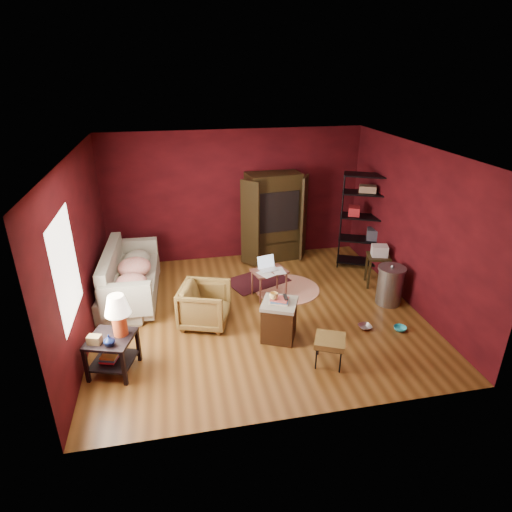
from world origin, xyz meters
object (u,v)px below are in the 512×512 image
at_px(armchair, 205,303).
at_px(hamper, 279,319).
at_px(wire_shelving, 365,217).
at_px(sofa, 129,279).
at_px(laptop_desk, 269,273).
at_px(side_table, 115,327).
at_px(tv_armoire, 273,216).

xyz_separation_m(armchair, hamper, (1.10, -0.63, -0.06)).
xyz_separation_m(armchair, wire_shelving, (3.49, 1.62, 0.71)).
relative_size(sofa, laptop_desk, 2.65).
bearing_deg(wire_shelving, armchair, -131.12).
bearing_deg(laptop_desk, wire_shelving, 7.65).
bearing_deg(side_table, armchair, 35.44).
bearing_deg(side_table, laptop_desk, 32.90).
height_order(laptop_desk, tv_armoire, tv_armoire).
distance_m(side_table, tv_armoire, 4.50).
distance_m(armchair, wire_shelving, 3.91).
relative_size(armchair, side_table, 0.67).
xyz_separation_m(hamper, wire_shelving, (2.39, 2.24, 0.76)).
relative_size(sofa, armchair, 2.58).
bearing_deg(laptop_desk, side_table, -161.17).
bearing_deg(armchair, tv_armoire, -17.23).
relative_size(hamper, wire_shelving, 0.37).
relative_size(hamper, laptop_desk, 0.97).
bearing_deg(hamper, side_table, -172.89).
height_order(sofa, side_table, side_table).
xyz_separation_m(side_table, wire_shelving, (4.79, 2.54, 0.40)).
bearing_deg(side_table, sofa, 89.43).
bearing_deg(laptop_desk, sofa, 156.49).
height_order(armchair, tv_armoire, tv_armoire).
distance_m(laptop_desk, tv_armoire, 1.80).
distance_m(side_table, wire_shelving, 5.44).
relative_size(sofa, tv_armoire, 1.05).
bearing_deg(sofa, wire_shelving, -76.30).
height_order(armchair, side_table, side_table).
distance_m(side_table, laptop_desk, 3.05).
bearing_deg(hamper, sofa, 143.35).
height_order(armchair, hamper, armchair).
bearing_deg(laptop_desk, armchair, -163.97).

